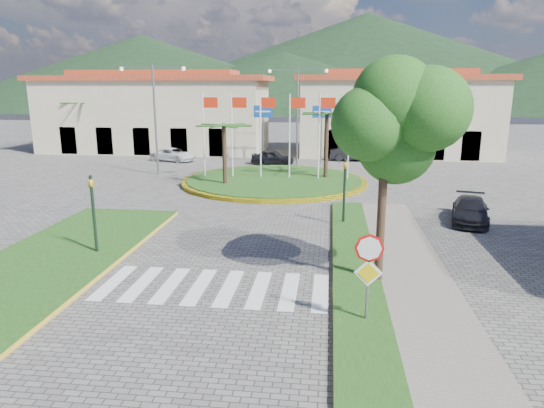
# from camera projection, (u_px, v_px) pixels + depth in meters

# --- Properties ---
(ground) EXTENTS (160.00, 160.00, 0.00)m
(ground) POSITION_uv_depth(u_px,v_px,m) (173.00, 351.00, 12.17)
(ground) COLOR #585553
(ground) RESTS_ON ground
(sidewalk_right) EXTENTS (4.00, 28.00, 0.15)m
(sidewalk_right) POSITION_uv_depth(u_px,v_px,m) (406.00, 324.00, 13.38)
(sidewalk_right) COLOR gray
(sidewalk_right) RESTS_ON ground
(verge_right) EXTENTS (1.60, 28.00, 0.18)m
(verge_right) POSITION_uv_depth(u_px,v_px,m) (362.00, 321.00, 13.52)
(verge_right) COLOR #1C4313
(verge_right) RESTS_ON ground
(median_left) EXTENTS (5.00, 14.00, 0.18)m
(median_left) POSITION_uv_depth(u_px,v_px,m) (59.00, 256.00, 18.69)
(median_left) COLOR #1C4313
(median_left) RESTS_ON ground
(crosswalk) EXTENTS (8.00, 3.00, 0.01)m
(crosswalk) POSITION_uv_depth(u_px,v_px,m) (211.00, 287.00, 16.03)
(crosswalk) COLOR silver
(crosswalk) RESTS_ON ground
(roundabout_island) EXTENTS (12.70, 12.70, 6.00)m
(roundabout_island) POSITION_uv_depth(u_px,v_px,m) (274.00, 180.00, 33.35)
(roundabout_island) COLOR yellow
(roundabout_island) RESTS_ON ground
(stop_sign) EXTENTS (0.80, 0.11, 2.65)m
(stop_sign) POSITION_uv_depth(u_px,v_px,m) (369.00, 264.00, 13.07)
(stop_sign) COLOR slate
(stop_sign) RESTS_ON ground
(deciduous_tree) EXTENTS (3.60, 3.60, 6.80)m
(deciduous_tree) POSITION_uv_depth(u_px,v_px,m) (386.00, 129.00, 15.13)
(deciduous_tree) COLOR black
(deciduous_tree) RESTS_ON ground
(traffic_light_left) EXTENTS (0.15, 0.18, 3.20)m
(traffic_light_left) POSITION_uv_depth(u_px,v_px,m) (93.00, 208.00, 18.59)
(traffic_light_left) COLOR black
(traffic_light_left) RESTS_ON ground
(traffic_light_right) EXTENTS (0.15, 0.18, 3.20)m
(traffic_light_right) POSITION_uv_depth(u_px,v_px,m) (345.00, 185.00, 22.76)
(traffic_light_right) COLOR black
(traffic_light_right) RESTS_ON ground
(traffic_light_far) EXTENTS (0.18, 0.15, 3.20)m
(traffic_light_far) POSITION_uv_depth(u_px,v_px,m) (388.00, 149.00, 35.86)
(traffic_light_far) COLOR black
(traffic_light_far) RESTS_ON ground
(direction_sign_west) EXTENTS (1.60, 0.14, 5.20)m
(direction_sign_west) POSITION_uv_depth(u_px,v_px,m) (263.00, 122.00, 41.45)
(direction_sign_west) COLOR slate
(direction_sign_west) RESTS_ON ground
(direction_sign_east) EXTENTS (1.60, 0.14, 5.20)m
(direction_sign_east) POSITION_uv_depth(u_px,v_px,m) (322.00, 122.00, 40.87)
(direction_sign_east) COLOR slate
(direction_sign_east) RESTS_ON ground
(street_lamp_centre) EXTENTS (4.80, 0.16, 8.00)m
(street_lamp_centre) POSITION_uv_depth(u_px,v_px,m) (297.00, 111.00, 39.94)
(street_lamp_centre) COLOR slate
(street_lamp_centre) RESTS_ON ground
(street_lamp_west) EXTENTS (4.80, 0.16, 8.00)m
(street_lamp_west) POSITION_uv_depth(u_px,v_px,m) (155.00, 114.00, 35.31)
(street_lamp_west) COLOR slate
(street_lamp_west) RESTS_ON ground
(building_left) EXTENTS (23.32, 9.54, 8.05)m
(building_left) POSITION_uv_depth(u_px,v_px,m) (156.00, 112.00, 49.54)
(building_left) COLOR #C5BC95
(building_left) RESTS_ON ground
(building_right) EXTENTS (19.08, 9.54, 8.05)m
(building_right) POSITION_uv_depth(u_px,v_px,m) (396.00, 114.00, 46.75)
(building_right) COLOR #C5BC95
(building_right) RESTS_ON ground
(hill_far_west) EXTENTS (140.00, 140.00, 22.00)m
(hill_far_west) POSITION_uv_depth(u_px,v_px,m) (143.00, 72.00, 151.05)
(hill_far_west) COLOR black
(hill_far_west) RESTS_ON ground
(hill_far_mid) EXTENTS (180.00, 180.00, 30.00)m
(hill_far_mid) POSITION_uv_depth(u_px,v_px,m) (367.00, 60.00, 161.25)
(hill_far_mid) COLOR black
(hill_far_mid) RESTS_ON ground
(hill_near_back) EXTENTS (110.00, 110.00, 16.00)m
(hill_near_back) POSITION_uv_depth(u_px,v_px,m) (283.00, 81.00, 136.87)
(hill_near_back) COLOR black
(hill_near_back) RESTS_ON ground
(white_van) EXTENTS (4.50, 3.12, 1.14)m
(white_van) POSITION_uv_depth(u_px,v_px,m) (173.00, 155.00, 43.02)
(white_van) COLOR white
(white_van) RESTS_ON ground
(car_dark_a) EXTENTS (3.74, 1.81, 1.23)m
(car_dark_a) POSITION_uv_depth(u_px,v_px,m) (273.00, 157.00, 41.09)
(car_dark_a) COLOR black
(car_dark_a) RESTS_ON ground
(car_dark_b) EXTENTS (4.17, 1.62, 1.36)m
(car_dark_b) POSITION_uv_depth(u_px,v_px,m) (353.00, 153.00, 43.21)
(car_dark_b) COLOR black
(car_dark_b) RESTS_ON ground
(car_side_right) EXTENTS (2.56, 4.34, 1.18)m
(car_side_right) POSITION_uv_depth(u_px,v_px,m) (470.00, 210.00, 23.63)
(car_side_right) COLOR black
(car_side_right) RESTS_ON ground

